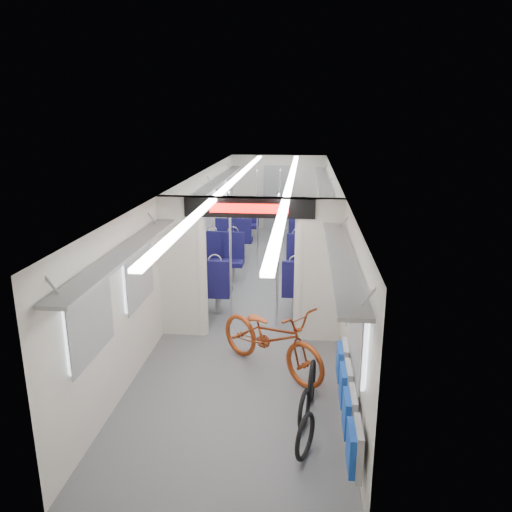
# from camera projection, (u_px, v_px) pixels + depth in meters

# --- Properties ---
(carriage) EXTENTS (12.00, 12.02, 2.31)m
(carriage) POSITION_uv_depth(u_px,v_px,m) (260.00, 224.00, 9.49)
(carriage) COLOR #515456
(carriage) RESTS_ON ground
(bicycle) EXTENTS (1.91, 1.77, 1.02)m
(bicycle) POSITION_uv_depth(u_px,v_px,m) (271.00, 337.00, 6.99)
(bicycle) COLOR #983B16
(bicycle) RESTS_ON ground
(flip_bench) EXTENTS (0.12, 2.07, 0.48)m
(flip_bench) POSITION_uv_depth(u_px,v_px,m) (348.00, 399.00, 5.35)
(flip_bench) COLOR gray
(flip_bench) RESTS_ON carriage
(bike_hoop_a) EXTENTS (0.22, 0.50, 0.52)m
(bike_hoop_a) POSITION_uv_depth(u_px,v_px,m) (305.00, 438.00, 5.25)
(bike_hoop_a) COLOR black
(bike_hoop_a) RESTS_ON ground
(bike_hoop_b) EXTENTS (0.16, 0.48, 0.48)m
(bike_hoop_b) POSITION_uv_depth(u_px,v_px,m) (304.00, 411.00, 5.76)
(bike_hoop_b) COLOR black
(bike_hoop_b) RESTS_ON ground
(bike_hoop_c) EXTENTS (0.12, 0.54, 0.53)m
(bike_hoop_c) POSITION_uv_depth(u_px,v_px,m) (312.00, 382.00, 6.33)
(bike_hoop_c) COLOR black
(bike_hoop_c) RESTS_ON ground
(seat_bay_near_left) EXTENTS (0.96, 2.31, 1.17)m
(seat_bay_near_left) POSITION_uv_depth(u_px,v_px,m) (214.00, 267.00, 9.93)
(seat_bay_near_left) COLOR #110E3E
(seat_bay_near_left) RESTS_ON ground
(seat_bay_near_right) EXTENTS (0.94, 2.20, 1.14)m
(seat_bay_near_right) POSITION_uv_depth(u_px,v_px,m) (308.00, 269.00, 9.88)
(seat_bay_near_right) COLOR #110E3E
(seat_bay_near_right) RESTS_ON ground
(seat_bay_far_left) EXTENTS (0.91, 2.09, 1.11)m
(seat_bay_far_left) POSITION_uv_depth(u_px,v_px,m) (239.00, 227.00, 13.57)
(seat_bay_far_left) COLOR #110E3E
(seat_bay_far_left) RESTS_ON ground
(seat_bay_far_right) EXTENTS (0.96, 2.32, 1.17)m
(seat_bay_far_right) POSITION_uv_depth(u_px,v_px,m) (308.00, 227.00, 13.44)
(seat_bay_far_right) COLOR #110E3E
(seat_bay_far_right) RESTS_ON ground
(stanchion_near_left) EXTENTS (0.04, 0.04, 2.30)m
(stanchion_near_left) POSITION_uv_depth(u_px,v_px,m) (231.00, 258.00, 8.52)
(stanchion_near_left) COLOR silver
(stanchion_near_left) RESTS_ON ground
(stanchion_near_right) EXTENTS (0.04, 0.04, 2.30)m
(stanchion_near_right) POSITION_uv_depth(u_px,v_px,m) (277.00, 262.00, 8.30)
(stanchion_near_right) COLOR silver
(stanchion_near_right) RESTS_ON ground
(stanchion_far_left) EXTENTS (0.04, 0.04, 2.30)m
(stanchion_far_left) POSITION_uv_depth(u_px,v_px,m) (257.00, 220.00, 11.58)
(stanchion_far_left) COLOR silver
(stanchion_far_left) RESTS_ON ground
(stanchion_far_right) EXTENTS (0.05, 0.05, 2.30)m
(stanchion_far_right) POSITION_uv_depth(u_px,v_px,m) (279.00, 219.00, 11.69)
(stanchion_far_right) COLOR silver
(stanchion_far_right) RESTS_ON ground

